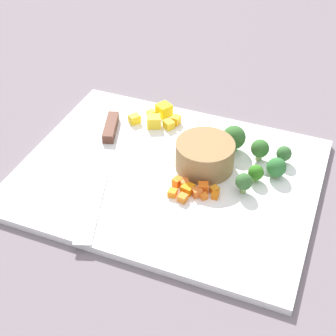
{
  "coord_description": "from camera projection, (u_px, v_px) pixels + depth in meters",
  "views": [
    {
      "loc": [
        0.22,
        -0.57,
        0.53
      ],
      "look_at": [
        0.0,
        0.0,
        0.02
      ],
      "focal_mm": 53.15,
      "sensor_mm": 36.0,
      "label": 1
    }
  ],
  "objects": [
    {
      "name": "pepper_dice_2",
      "position": [
        151.0,
        113.0,
        0.92
      ],
      "size": [
        0.02,
        0.02,
        0.01
      ],
      "primitive_type": "cube",
      "rotation": [
        0.0,
        0.0,
        1.02
      ],
      "color": "yellow",
      "rests_on": "cutting_board"
    },
    {
      "name": "pepper_dice_4",
      "position": [
        154.0,
        121.0,
        0.89
      ],
      "size": [
        0.03,
        0.03,
        0.02
      ],
      "primitive_type": "cube",
      "rotation": [
        0.0,
        0.0,
        0.41
      ],
      "color": "yellow",
      "rests_on": "cutting_board"
    },
    {
      "name": "pepper_dice_5",
      "position": [
        164.0,
        110.0,
        0.92
      ],
      "size": [
        0.03,
        0.03,
        0.02
      ],
      "primitive_type": "cube",
      "rotation": [
        0.0,
        0.0,
        2.6
      ],
      "color": "yellow",
      "rests_on": "cutting_board"
    },
    {
      "name": "broccoli_floret_5",
      "position": [
        276.0,
        167.0,
        0.78
      ],
      "size": [
        0.03,
        0.03,
        0.03
      ],
      "color": "#86AB58",
      "rests_on": "cutting_board"
    },
    {
      "name": "carrot_dice_8",
      "position": [
        215.0,
        195.0,
        0.75
      ],
      "size": [
        0.01,
        0.01,
        0.01
      ],
      "primitive_type": "cube",
      "rotation": [
        0.0,
        0.0,
        1.56
      ],
      "color": "orange",
      "rests_on": "cutting_board"
    },
    {
      "name": "broccoli_floret_2",
      "position": [
        244.0,
        182.0,
        0.75
      ],
      "size": [
        0.03,
        0.03,
        0.03
      ],
      "color": "#8AAC5E",
      "rests_on": "cutting_board"
    },
    {
      "name": "carrot_dice_5",
      "position": [
        184.0,
        183.0,
        0.77
      ],
      "size": [
        0.02,
        0.02,
        0.01
      ],
      "primitive_type": "cube",
      "rotation": [
        0.0,
        0.0,
        0.66
      ],
      "color": "orange",
      "rests_on": "cutting_board"
    },
    {
      "name": "carrot_dice_1",
      "position": [
        197.0,
        192.0,
        0.76
      ],
      "size": [
        0.02,
        0.02,
        0.01
      ],
      "primitive_type": "cube",
      "rotation": [
        0.0,
        0.0,
        2.29
      ],
      "color": "orange",
      "rests_on": "cutting_board"
    },
    {
      "name": "carrot_dice_7",
      "position": [
        214.0,
        190.0,
        0.76
      ],
      "size": [
        0.02,
        0.02,
        0.01
      ],
      "primitive_type": "cube",
      "rotation": [
        0.0,
        0.0,
        0.94
      ],
      "color": "orange",
      "rests_on": "cutting_board"
    },
    {
      "name": "broccoli_floret_1",
      "position": [
        256.0,
        173.0,
        0.78
      ],
      "size": [
        0.02,
        0.02,
        0.03
      ],
      "color": "#84AC5A",
      "rests_on": "cutting_board"
    },
    {
      "name": "carrot_dice_0",
      "position": [
        188.0,
        189.0,
        0.76
      ],
      "size": [
        0.02,
        0.02,
        0.01
      ],
      "primitive_type": "cube",
      "rotation": [
        0.0,
        0.0,
        1.37
      ],
      "color": "orange",
      "rests_on": "cutting_board"
    },
    {
      "name": "carrot_dice_3",
      "position": [
        172.0,
        193.0,
        0.76
      ],
      "size": [
        0.01,
        0.01,
        0.01
      ],
      "primitive_type": "cube",
      "rotation": [
        0.0,
        0.0,
        1.61
      ],
      "color": "orange",
      "rests_on": "cutting_board"
    },
    {
      "name": "pepper_dice_1",
      "position": [
        176.0,
        120.0,
        0.9
      ],
      "size": [
        0.02,
        0.02,
        0.02
      ],
      "primitive_type": "cube",
      "rotation": [
        0.0,
        0.0,
        3.04
      ],
      "color": "yellow",
      "rests_on": "cutting_board"
    },
    {
      "name": "broccoli_floret_0",
      "position": [
        260.0,
        149.0,
        0.81
      ],
      "size": [
        0.03,
        0.03,
        0.04
      ],
      "color": "#94AE67",
      "rests_on": "cutting_board"
    },
    {
      "name": "carrot_dice_2",
      "position": [
        177.0,
        182.0,
        0.77
      ],
      "size": [
        0.02,
        0.02,
        0.01
      ],
      "primitive_type": "cube",
      "rotation": [
        0.0,
        0.0,
        2.83
      ],
      "color": "orange",
      "rests_on": "cutting_board"
    },
    {
      "name": "broccoli_floret_4",
      "position": [
        284.0,
        154.0,
        0.81
      ],
      "size": [
        0.03,
        0.03,
        0.03
      ],
      "color": "#8DC15B",
      "rests_on": "cutting_board"
    },
    {
      "name": "carrot_dice_4",
      "position": [
        204.0,
        196.0,
        0.75
      ],
      "size": [
        0.01,
        0.01,
        0.01
      ],
      "primitive_type": "cube",
      "rotation": [
        0.0,
        0.0,
        0.82
      ],
      "color": "orange",
      "rests_on": "cutting_board"
    },
    {
      "name": "chef_knife",
      "position": [
        105.0,
        150.0,
        0.84
      ],
      "size": [
        0.12,
        0.3,
        0.02
      ],
      "rotation": [
        0.0,
        0.0,
        5.03
      ],
      "color": "silver",
      "rests_on": "cutting_board"
    },
    {
      "name": "broccoli_floret_3",
      "position": [
        234.0,
        138.0,
        0.83
      ],
      "size": [
        0.04,
        0.04,
        0.05
      ],
      "color": "#84B45A",
      "rests_on": "cutting_board"
    },
    {
      "name": "pepper_dice_3",
      "position": [
        169.0,
        125.0,
        0.89
      ],
      "size": [
        0.02,
        0.02,
        0.01
      ],
      "primitive_type": "cube",
      "rotation": [
        0.0,
        0.0,
        0.97
      ],
      "color": "yellow",
      "rests_on": "cutting_board"
    },
    {
      "name": "pepper_dice_0",
      "position": [
        134.0,
        119.0,
        0.91
      ],
      "size": [
        0.02,
        0.02,
        0.02
      ],
      "primitive_type": "cube",
      "rotation": [
        0.0,
        0.0,
        2.51
      ],
      "color": "yellow",
      "rests_on": "cutting_board"
    },
    {
      "name": "ground_plane",
      "position": [
        168.0,
        178.0,
        0.81
      ],
      "size": [
        4.0,
        4.0,
        0.0
      ],
      "primitive_type": "plane",
      "color": "slate"
    },
    {
      "name": "carrot_dice_6",
      "position": [
        183.0,
        198.0,
        0.75
      ],
      "size": [
        0.02,
        0.02,
        0.01
      ],
      "primitive_type": "cube",
      "rotation": [
        0.0,
        0.0,
        1.38
      ],
      "color": "orange",
      "rests_on": "cutting_board"
    },
    {
      "name": "carrot_dice_9",
      "position": [
        203.0,
        188.0,
        0.76
      ],
      "size": [
        0.02,
        0.02,
        0.01
      ],
      "primitive_type": "cube",
      "rotation": [
        0.0,
        0.0,
        0.35
      ],
      "color": "orange",
      "rests_on": "cutting_board"
    },
    {
      "name": "prep_bowl",
      "position": [
        205.0,
        155.0,
        0.8
      ],
      "size": [
        0.09,
        0.09,
        0.05
      ],
      "primitive_type": "cylinder",
      "color": "olive",
      "rests_on": "cutting_board"
    },
    {
      "name": "cutting_board",
      "position": [
        168.0,
        176.0,
        0.81
      ],
      "size": [
        0.47,
        0.37,
        0.01
      ],
      "primitive_type": "cube",
      "color": "white",
      "rests_on": "ground_plane"
    }
  ]
}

